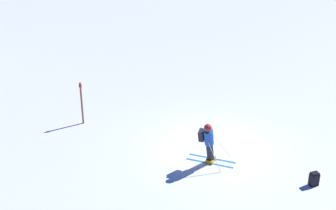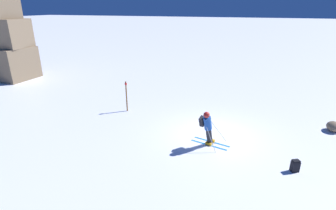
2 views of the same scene
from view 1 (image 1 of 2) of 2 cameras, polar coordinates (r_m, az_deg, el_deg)
The scene contains 4 objects.
ground_plane at distance 18.39m, azimuth 5.43°, elevation -5.27°, with size 300.00×300.00×0.00m, color white.
skier at distance 16.76m, azimuth 4.95°, elevation -4.40°, with size 1.29×1.85×1.86m.
spare_backpack at distance 16.79m, azimuth 17.38°, elevation -8.60°, with size 0.34×0.37×0.50m.
trail_marker at distance 20.11m, azimuth -10.49°, elevation 0.46°, with size 0.13×0.13×1.89m.
Camera 1 is at (-15.95, -0.58, 9.13)m, focal length 50.00 mm.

